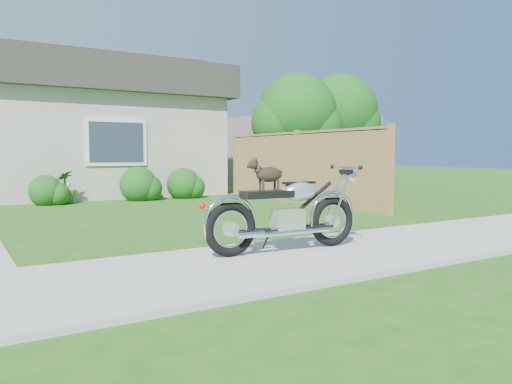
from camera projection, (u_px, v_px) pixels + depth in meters
ground at (131, 282)px, 4.97m from camera, size 80.00×80.00×0.00m
sidewalk at (131, 280)px, 4.97m from camera, size 24.00×2.20×0.04m
house at (4, 125)px, 14.97m from camera, size 12.60×7.03×4.50m
fence at (297, 167)px, 13.08m from camera, size 0.12×6.62×1.90m
tree_near at (302, 117)px, 15.46m from camera, size 2.53×2.45×3.76m
tree_far at (344, 115)px, 18.32m from camera, size 2.78×2.74×4.21m
shrub_row at (28, 189)px, 12.22m from camera, size 9.91×1.04×1.04m
potted_plant_right at (65, 187)px, 12.73m from camera, size 0.67×0.67×0.85m
motorcycle_with_dog at (287, 211)px, 6.32m from camera, size 2.22×0.60×1.16m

